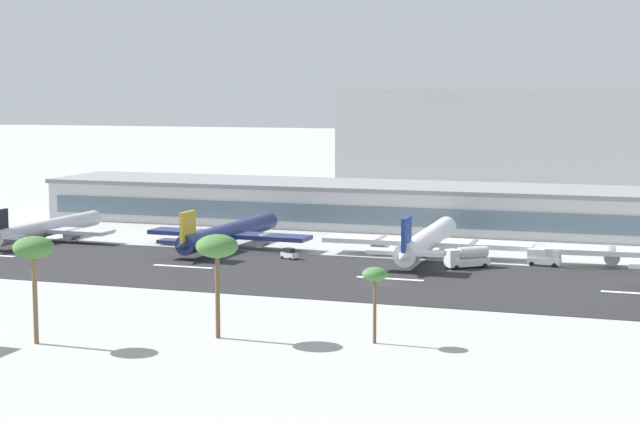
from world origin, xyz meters
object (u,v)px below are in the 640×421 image
(airliner_navy_tail_gate_2, at_px, (426,241))
(palm_tree_3, at_px, (375,277))
(distant_hotel_block, at_px, (541,139))
(palm_tree_0, at_px, (33,250))
(service_box_truck_1, at_px, (544,257))
(palm_tree_1, at_px, (217,248))
(airliner_gold_tail_gate_1, at_px, (227,234))
(terminal_building, at_px, (385,205))
(service_baggage_tug_2, at_px, (289,254))
(airliner_black_tail_gate_0, at_px, (45,229))
(service_fuel_truck_0, at_px, (467,257))

(airliner_navy_tail_gate_2, xyz_separation_m, palm_tree_3, (8.22, -69.28, 5.51))
(distant_hotel_block, relative_size, palm_tree_0, 9.83)
(service_box_truck_1, relative_size, palm_tree_1, 0.45)
(distant_hotel_block, height_order, airliner_gold_tail_gate_1, distant_hotel_block)
(terminal_building, height_order, airliner_navy_tail_gate_2, terminal_building)
(terminal_building, xyz_separation_m, distant_hotel_block, (25.35, 111.76, 11.52))
(distant_hotel_block, bearing_deg, palm_tree_1, -94.67)
(service_box_truck_1, height_order, service_baggage_tug_2, service_box_truck_1)
(service_box_truck_1, bearing_deg, airliner_black_tail_gate_0, 6.41)
(service_fuel_truck_0, bearing_deg, airliner_black_tail_gate_0, -42.46)
(distant_hotel_block, height_order, service_fuel_truck_0, distant_hotel_block)
(palm_tree_1, xyz_separation_m, palm_tree_3, (20.44, 3.72, -3.32))
(distant_hotel_block, bearing_deg, palm_tree_3, -89.51)
(palm_tree_3, bearing_deg, airliner_navy_tail_gate_2, 96.77)
(palm_tree_0, bearing_deg, distant_hotel_block, 80.51)
(airliner_gold_tail_gate_1, height_order, airliner_navy_tail_gate_2, airliner_navy_tail_gate_2)
(service_box_truck_1, height_order, palm_tree_0, palm_tree_0)
(airliner_black_tail_gate_0, relative_size, service_fuel_truck_0, 5.05)
(service_baggage_tug_2, bearing_deg, palm_tree_3, -35.86)
(terminal_building, relative_size, airliner_gold_tail_gate_1, 3.77)
(airliner_navy_tail_gate_2, xyz_separation_m, service_box_truck_1, (23.23, -2.94, -1.42))
(airliner_gold_tail_gate_1, bearing_deg, airliner_black_tail_gate_0, 98.14)
(distant_hotel_block, bearing_deg, airliner_black_tail_gate_0, -119.52)
(terminal_building, relative_size, service_box_truck_1, 27.71)
(palm_tree_1, bearing_deg, service_baggage_tug_2, 101.39)
(service_fuel_truck_0, xyz_separation_m, palm_tree_3, (-1.69, -59.72, 6.68))
(palm_tree_0, bearing_deg, palm_tree_1, 25.57)
(palm_tree_3, bearing_deg, service_fuel_truck_0, 88.38)
(airliner_navy_tail_gate_2, height_order, palm_tree_3, airliner_navy_tail_gate_2)
(terminal_building, relative_size, service_baggage_tug_2, 48.06)
(distant_hotel_block, bearing_deg, terminal_building, -102.78)
(service_box_truck_1, xyz_separation_m, palm_tree_3, (-15.01, -66.34, 6.92))
(airliner_gold_tail_gate_1, bearing_deg, service_box_truck_1, -88.62)
(airliner_black_tail_gate_0, xyz_separation_m, airliner_navy_tail_gate_2, (83.56, 4.67, 0.44))
(airliner_gold_tail_gate_1, relative_size, palm_tree_1, 3.29)
(palm_tree_3, bearing_deg, airliner_black_tail_gate_0, 144.86)
(palm_tree_0, bearing_deg, service_fuel_truck_0, 59.54)
(distant_hotel_block, xyz_separation_m, palm_tree_3, (1.91, -223.31, -7.98))
(service_box_truck_1, bearing_deg, distant_hotel_block, -78.36)
(distant_hotel_block, bearing_deg, service_box_truck_1, -83.85)
(airliner_gold_tail_gate_1, distance_m, service_baggage_tug_2, 19.76)
(airliner_black_tail_gate_0, bearing_deg, palm_tree_3, -123.48)
(distant_hotel_block, height_order, palm_tree_0, distant_hotel_block)
(distant_hotel_block, xyz_separation_m, service_baggage_tug_2, (-31.14, -164.46, -15.64))
(airliner_gold_tail_gate_1, relative_size, airliner_navy_tail_gate_2, 0.94)
(airliner_gold_tail_gate_1, relative_size, palm_tree_3, 4.55)
(airliner_black_tail_gate_0, bearing_deg, palm_tree_1, -132.10)
(airliner_black_tail_gate_0, height_order, palm_tree_1, palm_tree_1)
(airliner_gold_tail_gate_1, xyz_separation_m, palm_tree_1, (29.85, -72.00, 9.00))
(airliner_gold_tail_gate_1, bearing_deg, terminal_building, -24.94)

